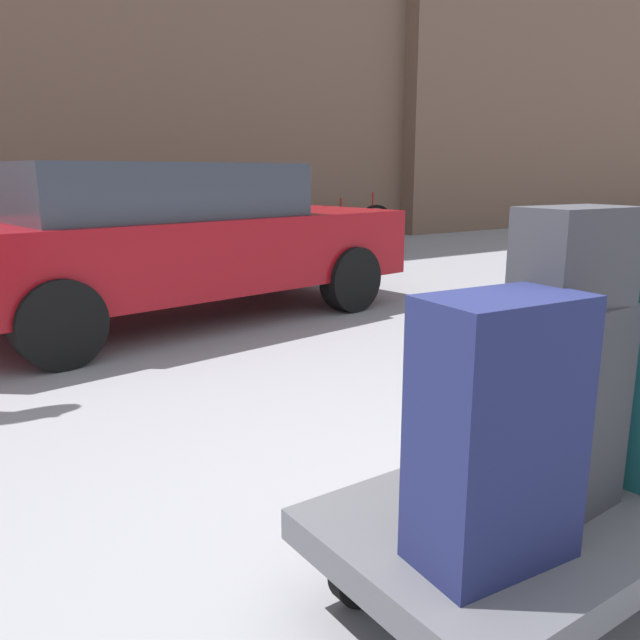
% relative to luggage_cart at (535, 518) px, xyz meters
% --- Properties ---
extents(ground_plane, '(60.00, 60.00, 0.00)m').
position_rel_luggage_cart_xyz_m(ground_plane, '(0.00, 0.00, -0.27)').
color(ground_plane, gray).
extents(building_facade_side, '(12.00, 1.00, 8.70)m').
position_rel_luggage_cart_xyz_m(building_facade_side, '(14.00, 9.70, 4.08)').
color(building_facade_side, brown).
rests_on(building_facade_side, ground_plane).
extents(luggage_cart, '(1.39, 0.81, 0.34)m').
position_rel_luggage_cart_xyz_m(luggage_cart, '(0.00, 0.00, 0.00)').
color(luggage_cart, '#4C4C51').
rests_on(luggage_cart, ground_plane).
extents(suitcase_charcoal_front_right, '(0.40, 0.25, 0.63)m').
position_rel_luggage_cart_xyz_m(suitcase_charcoal_front_right, '(0.00, -0.06, 0.38)').
color(suitcase_charcoal_front_right, '#2D2D33').
rests_on(suitcase_charcoal_front_right, luggage_cart).
extents(suitcase_navy_stacked_top, '(0.44, 0.29, 0.71)m').
position_rel_luggage_cart_xyz_m(suitcase_navy_stacked_top, '(-0.36, -0.12, 0.42)').
color(suitcase_navy_stacked_top, '#191E47').
rests_on(suitcase_navy_stacked_top, luggage_cart).
extents(duffel_bag_tan_front_left, '(0.65, 0.42, 0.33)m').
position_rel_luggage_cart_xyz_m(duffel_bag_tan_front_left, '(0.17, 0.19, 0.23)').
color(duffel_bag_tan_front_left, '#9E7F56').
rests_on(duffel_bag_tan_front_left, luggage_cart).
extents(duffel_bag_charcoal_topmost_pile, '(0.34, 0.22, 0.28)m').
position_rel_luggage_cart_xyz_m(duffel_bag_charcoal_topmost_pile, '(0.00, -0.06, 0.84)').
color(duffel_bag_charcoal_topmost_pile, '#2D2D33').
rests_on(duffel_bag_charcoal_topmost_pile, suitcase_charcoal_front_right).
extents(parked_car, '(4.49, 2.34, 1.42)m').
position_rel_luggage_cart_xyz_m(parked_car, '(0.60, 4.47, 0.49)').
color(parked_car, maroon).
rests_on(parked_car, ground_plane).
extents(bicycle_leaning, '(1.66, 0.71, 0.96)m').
position_rel_luggage_cart_xyz_m(bicycle_leaning, '(6.07, 8.90, 0.10)').
color(bicycle_leaning, black).
rests_on(bicycle_leaning, ground_plane).
extents(bollard_kerb_near, '(0.27, 0.27, 0.63)m').
position_rel_luggage_cart_xyz_m(bollard_kerb_near, '(2.32, 7.04, 0.04)').
color(bollard_kerb_near, '#72665B').
rests_on(bollard_kerb_near, ground_plane).
extents(bollard_kerb_mid, '(0.27, 0.27, 0.63)m').
position_rel_luggage_cart_xyz_m(bollard_kerb_mid, '(3.65, 7.04, 0.04)').
color(bollard_kerb_mid, '#72665B').
rests_on(bollard_kerb_mid, ground_plane).
extents(bollard_kerb_far, '(0.27, 0.27, 0.63)m').
position_rel_luggage_cart_xyz_m(bollard_kerb_far, '(5.50, 7.04, 0.04)').
color(bollard_kerb_far, '#72665B').
rests_on(bollard_kerb_far, ground_plane).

